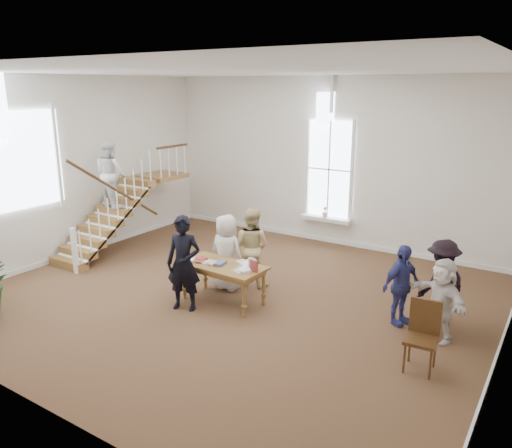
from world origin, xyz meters
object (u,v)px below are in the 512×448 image
Objects in this scene: elderly_woman at (226,252)px; woman_cluster_a at (401,285)px; person_yellow at (251,247)px; police_officer at (184,263)px; woman_cluster_c at (441,300)px; library_table at (224,269)px; side_chair at (423,331)px; woman_cluster_b at (442,282)px.

woman_cluster_a is at bearing -174.61° from elderly_woman.
person_yellow is at bearing 111.67° from woman_cluster_a.
woman_cluster_c is at bearing -1.16° from police_officer.
person_yellow reaches higher than library_table.
library_table is 3.39m from woman_cluster_a.
library_table is at bearing -131.57° from woman_cluster_c.
elderly_woman is (-0.37, 0.60, 0.10)m from library_table.
side_chair is (4.46, 0.35, -0.32)m from police_officer.
woman_cluster_a reaches higher than side_chair.
person_yellow reaches higher than woman_cluster_b.
person_yellow is 1.58× the size of side_chair.
side_chair is at bearing 154.74° from person_yellow.
police_officer is 1.72× the size of side_chair.
library_table is 1.15× the size of woman_cluster_a.
police_officer is at bearing 70.91° from person_yellow.
side_chair is (4.36, -0.90, -0.21)m from elderly_woman.
elderly_woman is at bearing -140.22° from woman_cluster_c.
woman_cluster_a is 0.78m from woman_cluster_c.
woman_cluster_a is 0.95× the size of woman_cluster_b.
police_officer is 4.06m from woman_cluster_a.
police_officer is 4.70m from woman_cluster_c.
woman_cluster_a is at bearing -21.19° from woman_cluster_b.
police_officer reaches higher than side_chair.
elderly_woman is 1.09× the size of woman_cluster_a.
police_officer is at bearing 84.75° from elderly_woman.
library_table is at bearing -37.63° from woman_cluster_b.
side_chair is (4.06, -1.40, -0.25)m from person_yellow.
side_chair is (0.15, -1.74, -0.18)m from woman_cluster_b.
person_yellow is at bearing 95.70° from library_table.
woman_cluster_a is (3.24, 0.98, 0.03)m from library_table.
person_yellow is (0.40, 1.75, -0.07)m from police_officer.
library_table is 1.11m from person_yellow.
person_yellow reaches higher than side_chair.
side_chair is at bearing -53.04° from woman_cluster_c.
library_table is at bearing 171.00° from side_chair.
woman_cluster_a is (3.31, -0.12, -0.11)m from person_yellow.
woman_cluster_c is at bearing -81.16° from woman_cluster_a.
woman_cluster_b is at bearing 22.44° from library_table.
woman_cluster_b is at bearing 178.66° from person_yellow.
person_yellow is at bearing -53.19° from woman_cluster_b.
woman_cluster_c is 1.34× the size of side_chair.
side_chair reaches higher than library_table.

